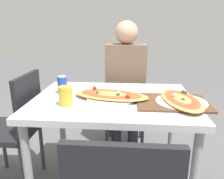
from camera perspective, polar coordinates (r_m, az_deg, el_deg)
The scene contains 9 objects.
dining_table at distance 1.51m, azimuth 0.28°, elevation -5.26°, with size 1.07×0.78×0.74m.
chair_far_seated at distance 2.23m, azimuth 3.54°, elevation -2.01°, with size 0.40×0.40×0.89m.
chair_side_left at distance 1.79m, azimuth -23.73°, elevation -8.29°, with size 0.40×0.40×0.89m.
person_seated at distance 2.06m, azimuth 3.59°, elevation 3.03°, with size 0.37×0.24×1.26m.
pizza_main at distance 1.47m, azimuth -0.27°, elevation -1.58°, with size 0.55×0.34×0.05m.
soda_can at distance 1.60m, azimuth -12.83°, elevation 1.19°, with size 0.07×0.07×0.12m.
drink_glass at distance 1.36m, azimuth -12.05°, elevation -1.66°, with size 0.08×0.08×0.12m.
serving_tray at distance 1.43m, azimuth 15.47°, elevation -3.21°, with size 0.44×0.32×0.01m.
pizza_second at distance 1.44m, azimuth 17.64°, elevation -2.73°, with size 0.32×0.47×0.06m.
Camera 1 is at (0.10, -1.39, 1.22)m, focal length 35.00 mm.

